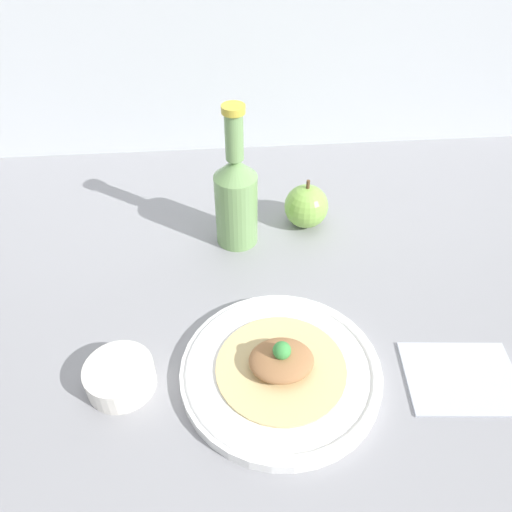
{
  "coord_description": "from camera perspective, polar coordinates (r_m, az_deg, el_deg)",
  "views": [
    {
      "loc": [
        -4.59,
        -56.09,
        61.24
      ],
      "look_at": [
        0.23,
        1.6,
        9.47
      ],
      "focal_mm": 35.0,
      "sensor_mm": 36.0,
      "label": 1
    }
  ],
  "objects": [
    {
      "name": "plated_food",
      "position": [
        0.72,
        2.9,
        -12.07
      ],
      "size": [
        18.74,
        18.74,
        5.41
      ],
      "color": "#D6BC7F",
      "rests_on": "plate"
    },
    {
      "name": "ground_plane",
      "position": [
        0.85,
        -0.07,
        -6.53
      ],
      "size": [
        180.0,
        110.0,
        4.0
      ],
      "primitive_type": "cube",
      "color": "gray"
    },
    {
      "name": "apple",
      "position": [
        0.97,
        5.77,
        5.68
      ],
      "size": [
        8.5,
        8.5,
        10.12
      ],
      "color": "#84B74C",
      "rests_on": "ground_plane"
    },
    {
      "name": "cider_bottle",
      "position": [
        0.9,
        -2.29,
        6.86
      ],
      "size": [
        7.77,
        7.77,
        27.07
      ],
      "color": "#729E5B",
      "rests_on": "ground_plane"
    },
    {
      "name": "napkin",
      "position": [
        0.8,
        22.47,
        -12.66
      ],
      "size": [
        17.13,
        13.84,
        0.8
      ],
      "color": "#B7BCC6",
      "rests_on": "ground_plane"
    },
    {
      "name": "dipping_bowl",
      "position": [
        0.75,
        -15.27,
        -13.14
      ],
      "size": [
        9.79,
        9.79,
        3.93
      ],
      "color": "silver",
      "rests_on": "ground_plane"
    },
    {
      "name": "plate",
      "position": [
        0.74,
        2.84,
        -12.99
      ],
      "size": [
        28.92,
        28.92,
        2.14
      ],
      "color": "white",
      "rests_on": "ground_plane"
    }
  ]
}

